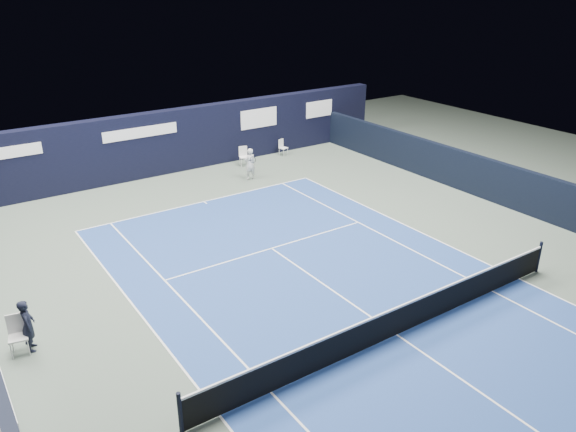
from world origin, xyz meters
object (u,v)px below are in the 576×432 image
Objects in this scene: line_judge_chair at (18,331)px; tennis_net at (398,319)px; folding_chair_back_a at (243,153)px; folding_chair_back_b at (282,146)px; tennis_player at (250,164)px.

tennis_net reaches higher than line_judge_chair.
folding_chair_back_a is at bearing 75.32° from tennis_net.
tennis_net is at bearing -18.14° from line_judge_chair.
folding_chair_back_a is 0.91× the size of line_judge_chair.
tennis_player is (-3.46, -2.40, 0.27)m from folding_chair_back_b.
folding_chair_back_b is 17.03m from tennis_net.
tennis_net is (8.68, -5.04, -0.11)m from line_judge_chair.
line_judge_chair is 14.45m from tennis_player.
folding_chair_back_a is 1.11× the size of folding_chair_back_b.
tennis_net is at bearing -103.50° from tennis_player.
tennis_player is at bearing -95.00° from folding_chair_back_a.
folding_chair_back_a is 16.39m from line_judge_chair.
folding_chair_back_b is (2.63, 0.30, -0.15)m from folding_chair_back_a.
folding_chair_back_a is at bearing 68.23° from tennis_player.
tennis_player reaches higher than line_judge_chair.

